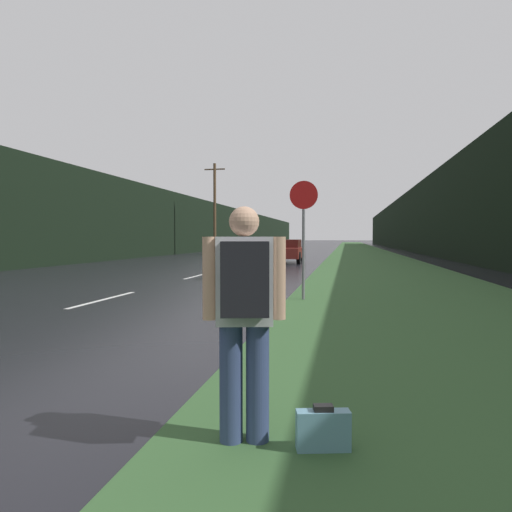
% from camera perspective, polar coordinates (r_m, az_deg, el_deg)
% --- Properties ---
extents(grass_verge, '(6.00, 240.00, 0.02)m').
position_cam_1_polar(grass_verge, '(41.00, 13.48, 0.16)').
color(grass_verge, '#33562D').
rests_on(grass_verge, ground_plane).
extents(lane_stripe_b, '(0.12, 3.00, 0.01)m').
position_cam_1_polar(lane_stripe_b, '(11.51, -18.48, -5.17)').
color(lane_stripe_b, silver).
rests_on(lane_stripe_b, ground_plane).
extents(lane_stripe_c, '(0.12, 3.00, 0.01)m').
position_cam_1_polar(lane_stripe_c, '(17.90, -7.30, -2.45)').
color(lane_stripe_c, silver).
rests_on(lane_stripe_c, ground_plane).
extents(lane_stripe_d, '(0.12, 3.00, 0.01)m').
position_cam_1_polar(lane_stripe_d, '(24.62, -2.12, -1.15)').
color(lane_stripe_d, silver).
rests_on(lane_stripe_d, ground_plane).
extents(lane_stripe_e, '(0.12, 3.00, 0.01)m').
position_cam_1_polar(lane_stripe_e, '(31.46, 0.82, -0.41)').
color(lane_stripe_e, silver).
rests_on(lane_stripe_e, ground_plane).
extents(treeline_far_side, '(2.00, 140.00, 5.56)m').
position_cam_1_polar(treeline_far_side, '(53.40, -6.20, 3.66)').
color(treeline_far_side, black).
rests_on(treeline_far_side, ground_plane).
extents(treeline_near_side, '(2.00, 140.00, 6.67)m').
position_cam_1_polar(treeline_near_side, '(51.54, 19.77, 4.20)').
color(treeline_near_side, black).
rests_on(treeline_near_side, ground_plane).
extents(utility_pole_far, '(1.80, 0.24, 7.88)m').
position_cam_1_polar(utility_pole_far, '(39.65, -5.18, 6.01)').
color(utility_pole_far, '#4C3823').
rests_on(utility_pole_far, ground_plane).
extents(stop_sign, '(0.66, 0.07, 2.81)m').
position_cam_1_polar(stop_sign, '(10.78, 5.96, 3.54)').
color(stop_sign, slate).
rests_on(stop_sign, ground_plane).
extents(hitchhiker_with_backpack, '(0.57, 0.47, 1.69)m').
position_cam_1_polar(hitchhiker_with_backpack, '(3.21, -1.47, -6.65)').
color(hitchhiker_with_backpack, navy).
rests_on(hitchhiker_with_backpack, ground_plane).
extents(suitcase, '(0.38, 0.19, 0.33)m').
position_cam_1_polar(suitcase, '(3.36, 8.39, -20.83)').
color(suitcase, '#6093A8').
rests_on(suitcase, ground_plane).
extents(car_passing_near, '(1.87, 4.76, 1.27)m').
position_cam_1_polar(car_passing_near, '(17.84, -0.18, -0.32)').
color(car_passing_near, '#BCBCBC').
rests_on(car_passing_near, ground_plane).
extents(car_passing_far, '(2.02, 4.30, 1.38)m').
position_cam_1_polar(car_passing_far, '(27.07, 3.74, 0.66)').
color(car_passing_far, maroon).
rests_on(car_passing_far, ground_plane).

